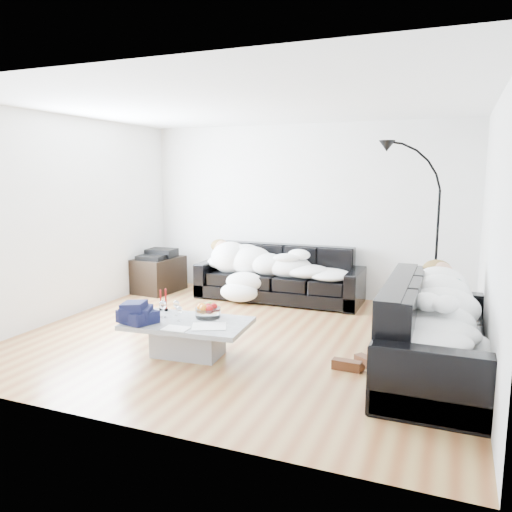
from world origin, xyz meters
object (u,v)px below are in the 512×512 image
at_px(sofa_right, 437,329).
at_px(wine_glass_a, 176,308).
at_px(sleeper_right, 439,307).
at_px(sleeper_back, 278,259).
at_px(floor_lamp, 437,239).
at_px(stereo, 158,254).
at_px(fruit_bowl, 208,310).
at_px(sofa_back, 279,274).
at_px(wine_glass_b, 163,309).
at_px(av_cabinet, 159,275).
at_px(coffee_table, 188,338).
at_px(wine_glass_c, 179,314).
at_px(candle_right, 166,300).
at_px(candle_left, 161,300).
at_px(shoes, 356,363).

xyz_separation_m(sofa_right, wine_glass_a, (-2.62, -0.28, 0.00)).
bearing_deg(sleeper_right, sleeper_back, 48.14).
bearing_deg(floor_lamp, stereo, -159.20).
bearing_deg(fruit_bowl, sofa_back, 90.62).
xyz_separation_m(wine_glass_b, av_cabinet, (-1.55, 2.31, -0.18)).
bearing_deg(sleeper_right, stereo, 65.88).
bearing_deg(wine_glass_b, wine_glass_a, 55.62).
relative_size(sleeper_right, fruit_bowl, 7.00).
height_order(sofa_right, av_cabinet, sofa_right).
distance_m(sofa_back, fruit_bowl, 2.33).
bearing_deg(floor_lamp, wine_glass_b, -118.03).
height_order(wine_glass_a, stereo, stereo).
height_order(coffee_table, wine_glass_a, wine_glass_a).
height_order(sleeper_back, floor_lamp, floor_lamp).
bearing_deg(sofa_right, wine_glass_c, 100.17).
distance_m(fruit_bowl, stereo, 2.92).
xyz_separation_m(candle_right, av_cabinet, (-1.44, 2.08, -0.22)).
distance_m(coffee_table, fruit_bowl, 0.36).
relative_size(av_cabinet, floor_lamp, 0.39).
distance_m(wine_glass_c, av_cabinet, 2.95).
distance_m(sofa_back, av_cabinet, 1.98).
relative_size(coffee_table, wine_glass_b, 6.97).
xyz_separation_m(av_cabinet, stereo, (0.00, 0.00, 0.34)).
bearing_deg(sofa_right, sofa_back, 47.46).
bearing_deg(sleeper_right, wine_glass_a, 96.06).
xyz_separation_m(coffee_table, floor_lamp, (2.28, 2.60, 0.83)).
bearing_deg(stereo, av_cabinet, 0.00).
xyz_separation_m(sofa_back, av_cabinet, (-1.96, -0.20, -0.13)).
distance_m(sleeper_right, wine_glass_b, 2.75).
distance_m(coffee_table, candle_left, 0.62).
relative_size(sleeper_back, floor_lamp, 1.02).
height_order(fruit_bowl, floor_lamp, floor_lamp).
height_order(sleeper_right, wine_glass_a, sleeper_right).
height_order(av_cabinet, floor_lamp, floor_lamp).
relative_size(sleeper_right, candle_left, 8.28).
bearing_deg(candle_right, stereo, 124.68).
relative_size(sofa_right, floor_lamp, 1.07).
bearing_deg(sleeper_back, wine_glass_c, -94.39).
bearing_deg(sleeper_back, sleeper_right, -41.86).
relative_size(sleeper_right, shoes, 3.95).
height_order(sofa_back, fruit_bowl, sofa_back).
bearing_deg(stereo, sleeper_right, -27.20).
height_order(wine_glass_b, shoes, wine_glass_b).
bearing_deg(stereo, coffee_table, -54.62).
bearing_deg(sleeper_back, floor_lamp, 3.15).
relative_size(sleeper_back, sleeper_right, 1.10).
bearing_deg(sofa_back, coffee_table, -92.42).
bearing_deg(wine_glass_c, fruit_bowl, 45.08).
height_order(fruit_bowl, shoes, fruit_bowl).
bearing_deg(stereo, candle_left, -59.66).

